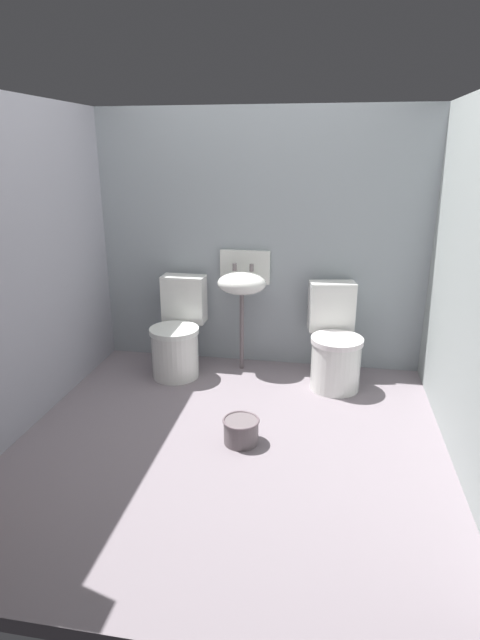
{
  "coord_description": "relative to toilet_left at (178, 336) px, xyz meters",
  "views": [
    {
      "loc": [
        0.55,
        -2.82,
        1.78
      ],
      "look_at": [
        0.0,
        0.32,
        0.7
      ],
      "focal_mm": 28.29,
      "sensor_mm": 36.0,
      "label": 1
    }
  ],
  "objects": [
    {
      "name": "ground_plane",
      "position": [
        0.63,
        -0.93,
        -0.36
      ],
      "size": [
        3.12,
        2.96,
        0.08
      ],
      "primitive_type": "cube",
      "color": "gray"
    },
    {
      "name": "wall_back",
      "position": [
        0.63,
        0.4,
        0.73
      ],
      "size": [
        3.12,
        0.1,
        2.11
      ],
      "primitive_type": "cube",
      "color": "#969FA4",
      "rests_on": "ground"
    },
    {
      "name": "wall_left",
      "position": [
        -0.78,
        -0.83,
        0.73
      ],
      "size": [
        0.1,
        2.76,
        2.11
      ],
      "primitive_type": "cube",
      "color": "#9C9CA7",
      "rests_on": "ground"
    },
    {
      "name": "toilet_left",
      "position": [
        0.0,
        0.0,
        0.0
      ],
      "size": [
        0.41,
        0.6,
        0.78
      ],
      "rotation": [
        0.0,
        0.0,
        3.12
      ],
      "color": "white",
      "rests_on": "ground"
    },
    {
      "name": "toilet_right",
      "position": [
        1.28,
        0.0,
        0.0
      ],
      "size": [
        0.48,
        0.65,
        0.78
      ],
      "rotation": [
        0.0,
        0.0,
        3.32
      ],
      "color": "white",
      "rests_on": "ground"
    },
    {
      "name": "sink",
      "position": [
        0.51,
        0.19,
        0.43
      ],
      "size": [
        0.42,
        0.35,
        0.99
      ],
      "color": "#665B5E",
      "rests_on": "ground"
    },
    {
      "name": "bucket",
      "position": [
        0.7,
        -0.98,
        -0.23
      ],
      "size": [
        0.24,
        0.24,
        0.17
      ],
      "color": "#665B5E",
      "rests_on": "ground"
    }
  ]
}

